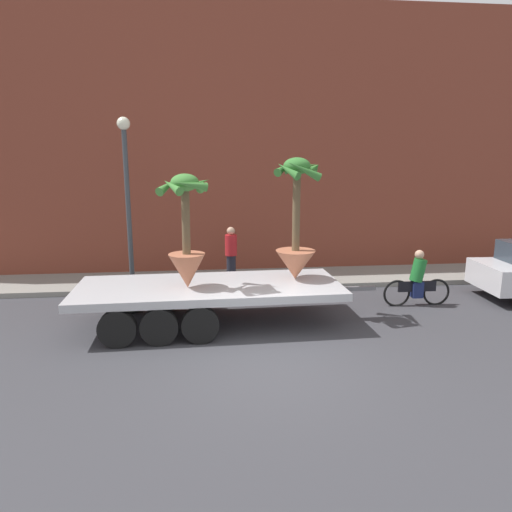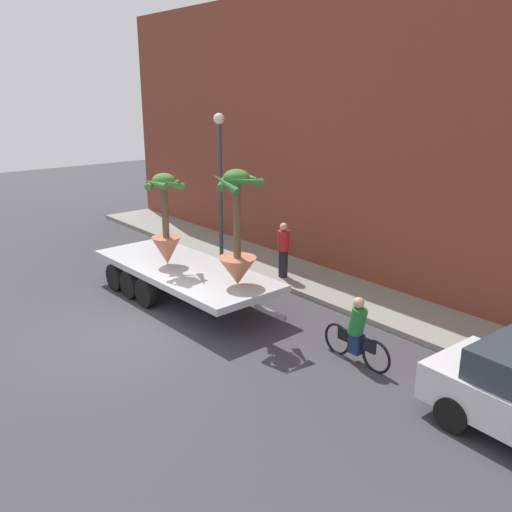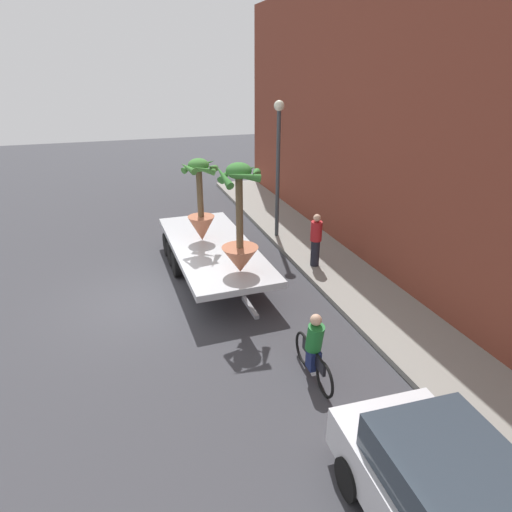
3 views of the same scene
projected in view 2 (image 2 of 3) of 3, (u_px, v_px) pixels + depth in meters
name	position (u px, v px, depth m)	size (l,w,h in m)	color
ground_plane	(129.00, 336.00, 13.04)	(60.00, 60.00, 0.00)	#38383D
sidewalk	(308.00, 279.00, 16.76)	(24.00, 2.20, 0.15)	gray
building_facade	(351.00, 135.00, 16.52)	(24.00, 1.20, 8.74)	brown
flatbed_trailer	(179.00, 271.00, 15.29)	(7.17, 2.54, 0.98)	#B7BABF
potted_palm_rear	(166.00, 225.00, 14.95)	(1.25, 1.21, 2.57)	#B26647
potted_palm_middle	(237.00, 241.00, 13.34)	(1.15, 1.21, 2.91)	#B26647
cyclist	(357.00, 334.00, 11.63)	(1.84, 0.34, 1.54)	black
pedestrian_near_gate	(283.00, 249.00, 16.47)	(0.36, 0.36, 1.71)	black
street_lamp	(220.00, 167.00, 17.83)	(0.36, 0.36, 4.83)	#383D42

